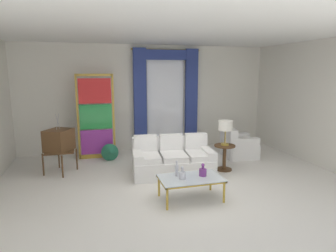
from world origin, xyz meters
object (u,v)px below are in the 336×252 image
(bottle_crystal_tall, at_px, (177,170))
(bottle_amber_squat, at_px, (182,175))
(vintage_tv, at_px, (59,141))
(armchair_white, at_px, (237,146))
(round_side_table, at_px, (224,155))
(peacock_figurine, at_px, (110,153))
(couch_white_long, at_px, (172,160))
(bottle_blue_decanter, at_px, (203,172))
(stained_glass_divider, at_px, (96,118))
(table_lamp_brass, at_px, (225,127))
(coffee_table, at_px, (191,179))

(bottle_crystal_tall, height_order, bottle_amber_squat, bottle_crystal_tall)
(bottle_amber_squat, bearing_deg, vintage_tv, 135.30)
(armchair_white, height_order, round_side_table, armchair_white)
(peacock_figurine, distance_m, round_side_table, 2.86)
(couch_white_long, distance_m, vintage_tv, 2.56)
(bottle_blue_decanter, distance_m, stained_glass_divider, 3.57)
(bottle_blue_decanter, bearing_deg, stained_glass_divider, 119.56)
(couch_white_long, bearing_deg, bottle_crystal_tall, -102.81)
(couch_white_long, xyz_separation_m, round_side_table, (1.22, -0.11, 0.05))
(bottle_crystal_tall, distance_m, peacock_figurine, 2.75)
(stained_glass_divider, bearing_deg, vintage_tv, -131.55)
(bottle_amber_squat, height_order, round_side_table, bottle_amber_squat)
(bottle_crystal_tall, distance_m, stained_glass_divider, 3.25)
(couch_white_long, bearing_deg, bottle_amber_squat, -99.48)
(bottle_blue_decanter, distance_m, bottle_crystal_tall, 0.47)
(bottle_amber_squat, bearing_deg, armchair_white, 44.11)
(table_lamp_brass, bearing_deg, vintage_tv, 167.17)
(vintage_tv, height_order, armchair_white, vintage_tv)
(bottle_amber_squat, bearing_deg, bottle_crystal_tall, 104.51)
(armchair_white, height_order, stained_glass_divider, stained_glass_divider)
(stained_glass_divider, bearing_deg, bottle_amber_squat, -66.88)
(bottle_blue_decanter, height_order, peacock_figurine, bottle_blue_decanter)
(coffee_table, xyz_separation_m, table_lamp_brass, (1.29, 1.29, 0.66))
(couch_white_long, relative_size, table_lamp_brass, 3.22)
(coffee_table, bearing_deg, peacock_figurine, 114.04)
(stained_glass_divider, bearing_deg, bottle_crystal_tall, -66.38)
(peacock_figurine, xyz_separation_m, round_side_table, (2.49, -1.40, 0.14))
(coffee_table, height_order, armchair_white, armchair_white)
(bottle_blue_decanter, xyz_separation_m, peacock_figurine, (-1.43, 2.67, -0.27))
(armchair_white, relative_size, round_side_table, 1.53)
(couch_white_long, bearing_deg, bottle_blue_decanter, -83.19)
(vintage_tv, bearing_deg, bottle_amber_squat, -44.70)
(bottle_amber_squat, distance_m, table_lamp_brass, 2.05)
(bottle_blue_decanter, relative_size, round_side_table, 0.39)
(bottle_blue_decanter, height_order, stained_glass_divider, stained_glass_divider)
(bottle_blue_decanter, bearing_deg, bottle_crystal_tall, 164.59)
(peacock_figurine, xyz_separation_m, table_lamp_brass, (2.49, -1.40, 0.81))
(armchair_white, height_order, peacock_figurine, armchair_white)
(bottle_blue_decanter, bearing_deg, coffee_table, -175.44)
(vintage_tv, relative_size, table_lamp_brass, 2.36)
(table_lamp_brass, bearing_deg, peacock_figurine, 150.67)
(bottle_crystal_tall, xyz_separation_m, armchair_white, (2.33, 2.03, -0.23))
(vintage_tv, height_order, peacock_figurine, vintage_tv)
(bottle_blue_decanter, xyz_separation_m, bottle_crystal_tall, (-0.45, 0.12, 0.03))
(coffee_table, height_order, table_lamp_brass, table_lamp_brass)
(couch_white_long, relative_size, coffee_table, 1.66)
(couch_white_long, distance_m, peacock_figurine, 1.81)
(couch_white_long, relative_size, bottle_crystal_tall, 6.48)
(bottle_amber_squat, distance_m, vintage_tv, 3.08)
(couch_white_long, relative_size, armchair_white, 2.02)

